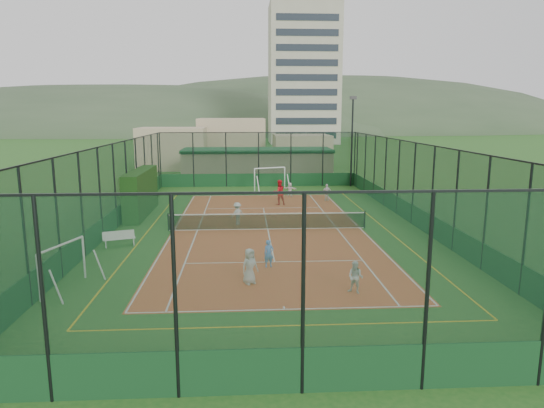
{
  "coord_description": "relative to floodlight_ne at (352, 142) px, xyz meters",
  "views": [
    {
      "loc": [
        -1.37,
        -27.78,
        6.78
      ],
      "look_at": [
        0.35,
        1.69,
        1.2
      ],
      "focal_mm": 32.0,
      "sensor_mm": 36.0,
      "label": 1
    }
  ],
  "objects": [
    {
      "name": "ground",
      "position": [
        -8.6,
        -16.6,
        -4.12
      ],
      "size": [
        300.0,
        300.0,
        0.0
      ],
      "primitive_type": "plane",
      "color": "#21581E",
      "rests_on": "ground"
    },
    {
      "name": "court_slab",
      "position": [
        -8.6,
        -16.6,
        -4.12
      ],
      "size": [
        11.17,
        23.97,
        0.01
      ],
      "primitive_type": "cube",
      "color": "#BA4429",
      "rests_on": "ground"
    },
    {
      "name": "tennis_net",
      "position": [
        -8.6,
        -16.6,
        -3.59
      ],
      "size": [
        11.67,
        0.12,
        1.06
      ],
      "primitive_type": null,
      "color": "black",
      "rests_on": "ground"
    },
    {
      "name": "perimeter_fence",
      "position": [
        -8.6,
        -16.6,
        -1.62
      ],
      "size": [
        18.12,
        34.12,
        5.0
      ],
      "primitive_type": null,
      "color": "#10321E",
      "rests_on": "ground"
    },
    {
      "name": "floodlight_ne",
      "position": [
        0.0,
        0.0,
        0.0
      ],
      "size": [
        0.6,
        0.26,
        8.25
      ],
      "primitive_type": null,
      "color": "black",
      "rests_on": "ground"
    },
    {
      "name": "clubhouse",
      "position": [
        -8.6,
        5.4,
        -2.55
      ],
      "size": [
        15.2,
        7.2,
        3.15
      ],
      "primitive_type": null,
      "color": "tan",
      "rests_on": "ground"
    },
    {
      "name": "apartment_tower",
      "position": [
        3.4,
        65.4,
        10.88
      ],
      "size": [
        15.0,
        12.0,
        30.0
      ],
      "primitive_type": "cube",
      "color": "beige",
      "rests_on": "ground"
    },
    {
      "name": "distant_hills",
      "position": [
        -8.6,
        133.4,
        -4.12
      ],
      "size": [
        200.0,
        60.0,
        24.0
      ],
      "primitive_type": null,
      "color": "#384C33",
      "rests_on": "ground"
    },
    {
      "name": "hedge_left",
      "position": [
        -16.9,
        -11.79,
        -2.63
      ],
      "size": [
        1.03,
        6.84,
        2.99
      ],
      "primitive_type": "cube",
      "color": "black",
      "rests_on": "ground"
    },
    {
      "name": "white_bench",
      "position": [
        -16.4,
        -19.83,
        -3.68
      ],
      "size": [
        1.62,
        0.91,
        0.88
      ],
      "primitive_type": null,
      "rotation": [
        0.0,
        0.0,
        0.33
      ],
      "color": "white",
      "rests_on": "ground"
    },
    {
      "name": "futsal_goal_near",
      "position": [
        -17.03,
        -25.95,
        -3.24
      ],
      "size": [
        2.86,
        1.59,
        1.77
      ],
      "primitive_type": null,
      "rotation": [
        0.0,
        0.0,
        1.27
      ],
      "color": "white",
      "rests_on": "ground"
    },
    {
      "name": "futsal_goal_far",
      "position": [
        -7.67,
        -1.73,
        -3.14
      ],
      "size": [
        3.15,
        1.93,
        1.96
      ],
      "primitive_type": null,
      "rotation": [
        0.0,
        0.0,
        0.37
      ],
      "color": "white",
      "rests_on": "ground"
    },
    {
      "name": "child_near_left",
      "position": [
        -9.78,
        -25.8,
        -3.39
      ],
      "size": [
        0.85,
        0.77,
        1.45
      ],
      "primitive_type": "imported",
      "rotation": [
        0.0,
        0.0,
        0.56
      ],
      "color": "silver",
      "rests_on": "court_slab"
    },
    {
      "name": "child_near_mid",
      "position": [
        -8.9,
        -23.69,
        -3.5
      ],
      "size": [
        0.5,
        0.39,
        1.22
      ],
      "primitive_type": "imported",
      "rotation": [
        0.0,
        0.0,
        0.24
      ],
      "color": "#528AE8",
      "rests_on": "court_slab"
    },
    {
      "name": "child_near_right",
      "position": [
        -5.78,
        -27.09,
        -3.49
      ],
      "size": [
        0.77,
        0.73,
        1.25
      ],
      "primitive_type": "imported",
      "rotation": [
        0.0,
        0.0,
        -0.58
      ],
      "color": "white",
      "rests_on": "court_slab"
    },
    {
      "name": "child_far_left",
      "position": [
        -10.4,
        -15.37,
        -3.41
      ],
      "size": [
        1.05,
        0.92,
        1.4
      ],
      "primitive_type": "imported",
      "rotation": [
        0.0,
        0.0,
        3.7
      ],
      "color": "silver",
      "rests_on": "court_slab"
    },
    {
      "name": "child_far_right",
      "position": [
        -3.51,
        -7.44,
        -3.46
      ],
      "size": [
        0.79,
        0.37,
        1.31
      ],
      "primitive_type": "imported",
      "rotation": [
        0.0,
        0.0,
        3.21
      ],
      "color": "silver",
      "rests_on": "court_slab"
    },
    {
      "name": "child_far_back",
      "position": [
        -6.22,
        -5.31,
        -3.54
      ],
      "size": [
        1.13,
        0.69,
        1.16
      ],
      "primitive_type": "imported",
      "rotation": [
        0.0,
        0.0,
        2.79
      ],
      "color": "white",
      "rests_on": "court_slab"
    },
    {
      "name": "coach",
      "position": [
        -7.37,
        -8.9,
        -3.18
      ],
      "size": [
        1.08,
        0.95,
        1.87
      ],
      "primitive_type": "imported",
      "rotation": [
        0.0,
        0.0,
        3.45
      ],
      "color": "red",
      "rests_on": "court_slab"
    },
    {
      "name": "tennis_balls",
      "position": [
        -8.72,
        -14.91,
        -4.08
      ],
      "size": [
        3.53,
        1.05,
        0.07
      ],
      "color": "#CCE033",
      "rests_on": "court_slab"
    }
  ]
}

